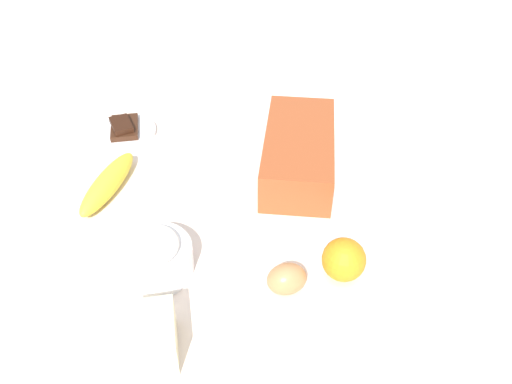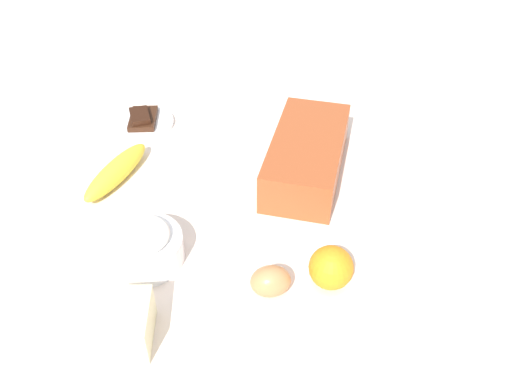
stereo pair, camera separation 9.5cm
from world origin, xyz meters
name	(u,v)px [view 1 (the left image)]	position (x,y,z in m)	size (l,w,h in m)	color
ground_plane	(256,213)	(0.00, 0.00, -0.01)	(2.40, 2.40, 0.02)	beige
loaf_pan	(299,151)	(-0.12, 0.09, 0.04)	(0.30, 0.17, 0.08)	#9E4723
flour_bowl	(151,255)	(0.14, -0.17, 0.03)	(0.13, 0.13, 0.07)	white
banana	(108,183)	(-0.07, -0.27, 0.02)	(0.19, 0.04, 0.04)	yellow
orange_fruit	(344,260)	(0.16, 0.13, 0.03)	(0.07, 0.07, 0.07)	orange
butter_block	(152,337)	(0.29, -0.16, 0.03)	(0.09, 0.06, 0.06)	#F4EDB2
egg_near_butter	(287,279)	(0.19, 0.04, 0.02)	(0.05, 0.05, 0.06)	#B87C4B
chocolate_plate	(125,130)	(-0.26, -0.27, 0.01)	(0.13, 0.13, 0.03)	white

